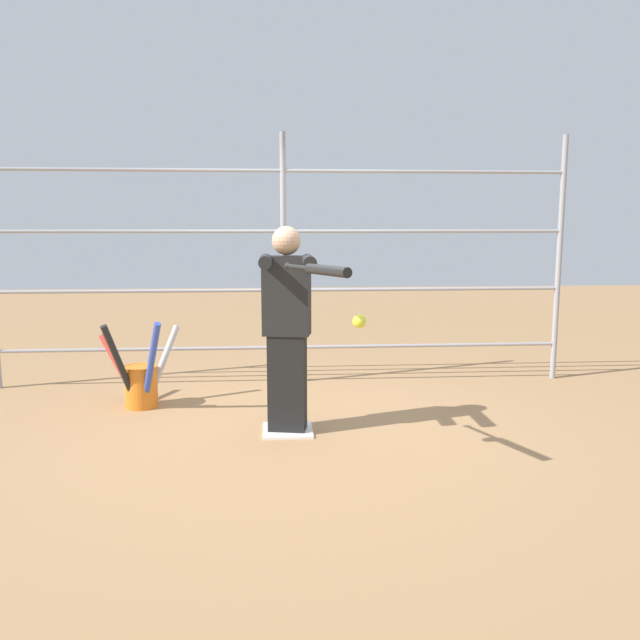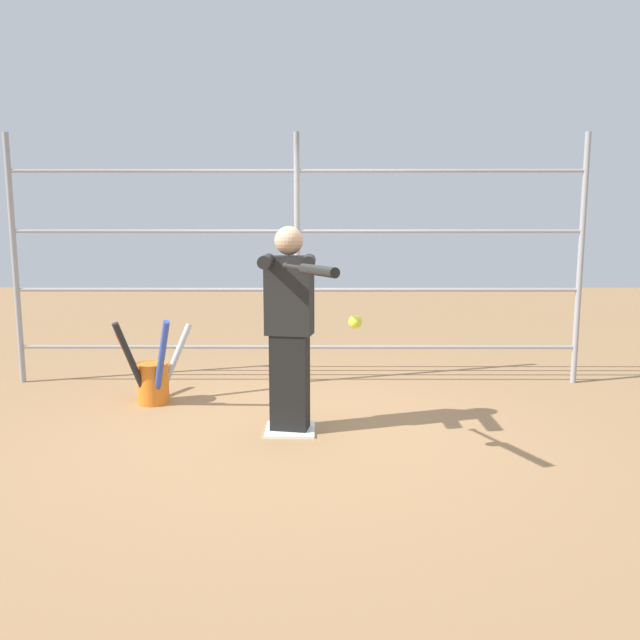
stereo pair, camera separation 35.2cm
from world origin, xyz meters
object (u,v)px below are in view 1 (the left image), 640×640
Objects in this scene: baseball_bat_swinging at (322,270)px; bat_bucket at (140,381)px; softball_in_flight at (359,321)px; batter at (287,323)px.

baseball_bat_swinging is 2.58m from bat_bucket.
baseball_bat_swinging is 8.68× the size of softball_in_flight.
baseball_bat_swinging is 0.55m from softball_in_flight.
bat_bucket is at bearing -38.52° from softball_in_flight.
baseball_bat_swinging is 0.98× the size of bat_bucket.
softball_in_flight is (-0.49, 0.64, 0.11)m from batter.
softball_in_flight is 0.11× the size of bat_bucket.
softball_in_flight is at bearing -135.76° from baseball_bat_swinging.
batter reaches higher than bat_bucket.
batter is 1.96× the size of bat_bucket.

